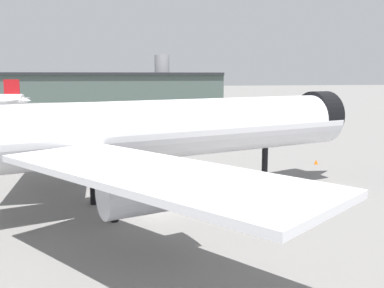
{
  "coord_description": "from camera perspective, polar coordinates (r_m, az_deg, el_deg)",
  "views": [
    {
      "loc": [
        -4.08,
        -36.92,
        12.01
      ],
      "look_at": [
        3.9,
        4.18,
        5.42
      ],
      "focal_mm": 41.1,
      "sensor_mm": 36.0,
      "label": 1
    }
  ],
  "objects": [
    {
      "name": "terminal_building",
      "position": [
        215.04,
        -21.56,
        6.92
      ],
      "size": [
        190.96,
        28.13,
        21.52
      ],
      "rotation": [
        0.0,
        0.0,
        0.03
      ],
      "color": "#475651",
      "rests_on": "ground"
    },
    {
      "name": "ground",
      "position": [
        39.04,
        -4.51,
        -9.01
      ],
      "size": [
        900.0,
        900.0,
        0.0
      ],
      "primitive_type": "plane",
      "color": "slate"
    },
    {
      "name": "traffic_cone_near_nose",
      "position": [
        62.03,
        15.81,
        -2.25
      ],
      "size": [
        0.53,
        0.53,
        0.66
      ],
      "primitive_type": "cone",
      "color": "#F2600C",
      "rests_on": "ground"
    },
    {
      "name": "airliner_near_gate",
      "position": [
        39.28,
        -8.78,
        1.4
      ],
      "size": [
        53.94,
        47.98,
        15.72
      ],
      "rotation": [
        0.0,
        0.0,
        0.32
      ],
      "color": "white",
      "rests_on": "ground"
    }
  ]
}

